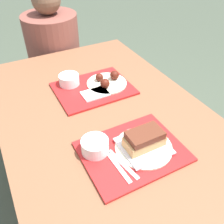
# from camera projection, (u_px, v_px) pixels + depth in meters

# --- Properties ---
(ground_plane) EXTENTS (12.00, 12.00, 0.00)m
(ground_plane) POSITION_uv_depth(u_px,v_px,m) (109.00, 207.00, 1.65)
(ground_plane) COLOR #424C3D
(picnic_table) EXTENTS (0.95, 1.57, 0.78)m
(picnic_table) POSITION_uv_depth(u_px,v_px,m) (109.00, 133.00, 1.23)
(picnic_table) COLOR brown
(picnic_table) RESTS_ON ground_plane
(picnic_bench_far) EXTENTS (0.91, 0.28, 0.45)m
(picnic_bench_far) POSITION_uv_depth(u_px,v_px,m) (54.00, 85.00, 2.10)
(picnic_bench_far) COLOR brown
(picnic_bench_far) RESTS_ON ground_plane
(tray_near) EXTENTS (0.40, 0.31, 0.01)m
(tray_near) POSITION_uv_depth(u_px,v_px,m) (132.00, 151.00, 1.00)
(tray_near) COLOR red
(tray_near) RESTS_ON picnic_table
(tray_far) EXTENTS (0.40, 0.31, 0.01)m
(tray_far) POSITION_uv_depth(u_px,v_px,m) (93.00, 89.00, 1.35)
(tray_far) COLOR red
(tray_far) RESTS_ON picnic_table
(bowl_coleslaw_near) EXTENTS (0.11, 0.11, 0.06)m
(bowl_coleslaw_near) POSITION_uv_depth(u_px,v_px,m) (95.00, 145.00, 0.97)
(bowl_coleslaw_near) COLOR white
(bowl_coleslaw_near) RESTS_ON tray_near
(brisket_sandwich_plate) EXTENTS (0.23, 0.23, 0.09)m
(brisket_sandwich_plate) POSITION_uv_depth(u_px,v_px,m) (144.00, 142.00, 0.98)
(brisket_sandwich_plate) COLOR beige
(brisket_sandwich_plate) RESTS_ON tray_near
(plastic_fork_near) EXTENTS (0.02, 0.17, 0.00)m
(plastic_fork_near) POSITION_uv_depth(u_px,v_px,m) (118.00, 166.00, 0.93)
(plastic_fork_near) COLOR white
(plastic_fork_near) RESTS_ON tray_near
(plastic_knife_near) EXTENTS (0.05, 0.17, 0.00)m
(plastic_knife_near) POSITION_uv_depth(u_px,v_px,m) (123.00, 164.00, 0.94)
(plastic_knife_near) COLOR white
(plastic_knife_near) RESTS_ON tray_near
(condiment_packet) EXTENTS (0.04, 0.03, 0.01)m
(condiment_packet) POSITION_uv_depth(u_px,v_px,m) (124.00, 139.00, 1.04)
(condiment_packet) COLOR #3F3F47
(condiment_packet) RESTS_ON tray_near
(bowl_coleslaw_far) EXTENTS (0.11, 0.11, 0.06)m
(bowl_coleslaw_far) POSITION_uv_depth(u_px,v_px,m) (69.00, 79.00, 1.35)
(bowl_coleslaw_far) COLOR white
(bowl_coleslaw_far) RESTS_ON tray_far
(wings_plate_far) EXTENTS (0.22, 0.22, 0.06)m
(wings_plate_far) POSITION_uv_depth(u_px,v_px,m) (107.00, 81.00, 1.36)
(wings_plate_far) COLOR beige
(wings_plate_far) RESTS_ON tray_far
(napkin_far) EXTENTS (0.14, 0.09, 0.01)m
(napkin_far) POSITION_uv_depth(u_px,v_px,m) (95.00, 94.00, 1.29)
(napkin_far) COLOR white
(napkin_far) RESTS_ON tray_far
(person_seated_across) EXTENTS (0.40, 0.40, 0.71)m
(person_seated_across) POSITION_uv_depth(u_px,v_px,m) (53.00, 44.00, 1.90)
(person_seated_across) COLOR brown
(person_seated_across) RESTS_ON picnic_bench_far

